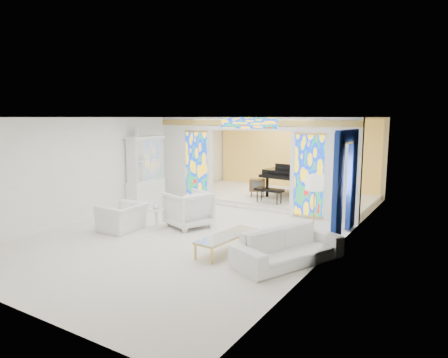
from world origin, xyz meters
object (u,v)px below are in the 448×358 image
Objects in this scene: armchair_left at (122,217)px; coffee_table at (227,236)px; grand_piano at (297,173)px; tv_console at (257,185)px; china_cabinet at (145,172)px; armchair_right at (188,209)px; sofa at (288,247)px.

coffee_table is (3.26, 0.01, 0.00)m from armchair_left.
tv_console is (-1.14, -0.95, -0.41)m from grand_piano.
china_cabinet is 4.27× the size of tv_console.
sofa is (3.42, -1.16, -0.14)m from armchair_right.
tv_console is at bearing 44.03° from china_cabinet.
grand_piano is 1.54m from tv_console.
sofa is at bearing 2.43° from coffee_table.
sofa is 1.44m from coffee_table.
armchair_left is 0.61× the size of coffee_table.
grand_piano is (-2.20, 6.14, 0.64)m from sofa.
tv_console is (-1.90, 5.25, 0.23)m from coffee_table.
grand_piano reaches higher than tv_console.
armchair_right is 0.45× the size of sofa.
coffee_table is 6.28m from grand_piano.
china_cabinet is 5.42m from grand_piano.
armchair_right is 5.15m from grand_piano.
sofa is at bearing -21.72° from china_cabinet.
coffee_table is 5.59m from tv_console.
sofa is at bearing 87.82° from armchair_left.
armchair_right is at bearing 130.99° from armchair_left.
tv_console is at bearing 162.51° from armchair_left.
armchair_left is at bearing -179.85° from coffee_table.
china_cabinet reaches higher than armchair_right.
coffee_table is (4.72, -2.52, -0.81)m from china_cabinet.
coffee_table is at bearing 116.46° from sofa.
armchair_left is 4.70m from sofa.
grand_piano is at bearing 155.05° from armchair_left.
armchair_left is at bearing -25.77° from armchair_right.
grand_piano is at bearing 96.95° from coffee_table.
tv_console reaches higher than armchair_left.
china_cabinet is 0.89× the size of grand_piano.
sofa is 3.77× the size of tv_console.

